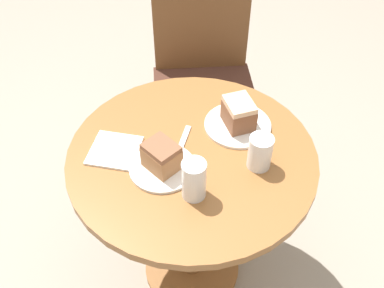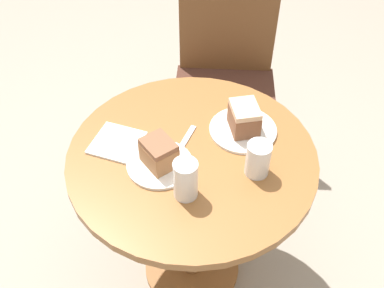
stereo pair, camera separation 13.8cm
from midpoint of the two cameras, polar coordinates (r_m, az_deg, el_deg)
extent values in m
plane|color=gray|center=(1.99, -2.06, -15.54)|extent=(8.00, 8.00, 0.00)
cylinder|color=brown|center=(1.98, -2.07, -15.36)|extent=(0.39, 0.39, 0.03)
cylinder|color=brown|center=(1.69, -2.37, -9.67)|extent=(0.09, 0.09, 0.66)
cylinder|color=brown|center=(1.42, -2.78, -1.70)|extent=(0.79, 0.79, 0.03)
cylinder|color=brown|center=(2.10, -5.63, -1.70)|extent=(0.04, 0.04, 0.42)
cylinder|color=brown|center=(2.12, 5.72, -1.04)|extent=(0.04, 0.04, 0.42)
cylinder|color=brown|center=(2.36, -5.72, 4.71)|extent=(0.04, 0.04, 0.42)
cylinder|color=brown|center=(2.38, 4.42, 5.24)|extent=(0.04, 0.04, 0.42)
cube|color=#47281E|center=(2.08, -0.32, 6.42)|extent=(0.50, 0.45, 0.03)
cube|color=brown|center=(2.08, -0.77, 15.85)|extent=(0.44, 0.07, 0.54)
cylinder|color=silver|center=(1.37, -6.68, -3.12)|extent=(0.20, 0.20, 0.01)
cylinder|color=silver|center=(1.50, 3.19, 2.30)|extent=(0.22, 0.22, 0.01)
cube|color=#9E6B42|center=(1.34, -6.83, -1.97)|extent=(0.13, 0.13, 0.07)
cube|color=brown|center=(1.31, -6.99, -0.65)|extent=(0.13, 0.13, 0.02)
cube|color=brown|center=(1.47, 3.26, 3.52)|extent=(0.12, 0.13, 0.08)
cube|color=beige|center=(1.44, 3.33, 4.93)|extent=(0.11, 0.13, 0.02)
cylinder|color=silver|center=(1.27, -2.89, -5.26)|extent=(0.06, 0.06, 0.09)
cylinder|color=white|center=(1.26, -2.92, -4.72)|extent=(0.07, 0.07, 0.13)
cylinder|color=silver|center=(1.36, 5.69, -1.79)|extent=(0.06, 0.06, 0.07)
cylinder|color=white|center=(1.34, 5.75, -1.18)|extent=(0.07, 0.07, 0.11)
cube|color=white|center=(1.45, -12.50, -0.81)|extent=(0.17, 0.17, 0.01)
cube|color=silver|center=(1.44, -3.96, 0.07)|extent=(0.05, 0.16, 0.00)
camera|label=1|loc=(0.07, -92.87, -2.89)|focal=42.00mm
camera|label=2|loc=(0.07, 87.13, 2.89)|focal=42.00mm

